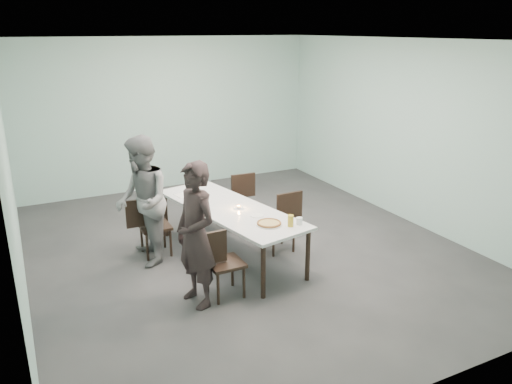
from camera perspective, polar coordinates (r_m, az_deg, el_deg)
name	(u,v)px	position (r m, az deg, el deg)	size (l,w,h in m)	color
ground	(245,248)	(7.54, -1.30, -6.42)	(7.00, 7.00, 0.00)	#333335
room_shell	(244,114)	(6.95, -1.42, 8.94)	(6.02, 7.02, 3.01)	#A1CAC2
table	(230,211)	(7.04, -3.05, -2.17)	(1.40, 2.73, 0.75)	white
chair_near_left	(219,259)	(6.07, -4.26, -7.66)	(0.61, 0.42, 0.87)	black
chair_far_left	(149,223)	(7.29, -12.10, -3.45)	(0.61, 0.43, 0.87)	black
chair_near_right	(283,217)	(7.34, 3.09, -2.91)	(0.61, 0.43, 0.87)	black
chair_far_right	(237,196)	(8.25, -2.16, -0.46)	(0.62, 0.44, 0.87)	black
diner_near	(196,235)	(5.81, -6.89, -4.92)	(0.64, 0.42, 1.75)	black
diner_far	(142,201)	(6.96, -12.86, -1.05)	(0.88, 0.68, 1.80)	slate
pizza	(269,223)	(6.39, 1.50, -3.61)	(0.34, 0.34, 0.04)	white
side_plate	(257,216)	(6.69, 0.12, -2.71)	(0.18, 0.18, 0.01)	white
beer_glass	(291,221)	(6.33, 3.98, -3.31)	(0.08, 0.08, 0.15)	gold
water_tumbler	(299,221)	(6.42, 4.97, -3.31)	(0.08, 0.08, 0.09)	silver
tealight	(239,208)	(6.94, -1.97, -1.78)	(0.06, 0.06, 0.05)	silver
amber_tumbler	(198,192)	(7.57, -6.64, -0.03)	(0.07, 0.07, 0.08)	gold
menu	(186,194)	(7.61, -8.05, -0.27)	(0.30, 0.22, 0.01)	silver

